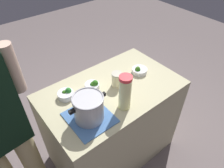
{
  "coord_description": "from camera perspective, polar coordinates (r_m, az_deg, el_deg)",
  "views": [
    {
      "loc": [
        0.78,
        0.96,
        2.01
      ],
      "look_at": [
        0.0,
        0.0,
        0.94
      ],
      "focal_mm": 33.03,
      "sensor_mm": 36.0,
      "label": 1
    }
  ],
  "objects": [
    {
      "name": "broccoli_bowl_front",
      "position": [
        1.83,
        7.47,
        3.78
      ],
      "size": [
        0.14,
        0.14,
        0.07
      ],
      "color": "silver",
      "rests_on": "counter_slab"
    },
    {
      "name": "mason_jar",
      "position": [
        1.66,
        1.35,
        1.3
      ],
      "size": [
        0.09,
        0.09,
        0.12
      ],
      "color": "beige",
      "rests_on": "counter_slab"
    },
    {
      "name": "ground_plane",
      "position": [
        2.36,
        0.0,
        -17.58
      ],
      "size": [
        8.0,
        8.0,
        0.0
      ],
      "primitive_type": "plane",
      "color": "#6D605F"
    },
    {
      "name": "broccoli_bowl_center",
      "position": [
        1.62,
        -12.6,
        -2.76
      ],
      "size": [
        0.12,
        0.12,
        0.08
      ],
      "color": "silver",
      "rests_on": "counter_slab"
    },
    {
      "name": "cooking_pot",
      "position": [
        1.39,
        -6.52,
        -6.47
      ],
      "size": [
        0.28,
        0.21,
        0.19
      ],
      "color": "#B7B7BC",
      "rests_on": "dish_cloth"
    },
    {
      "name": "lemonade_pitcher",
      "position": [
        1.43,
        3.6,
        -2.34
      ],
      "size": [
        0.09,
        0.09,
        0.28
      ],
      "color": "#EBE799",
      "rests_on": "counter_slab"
    },
    {
      "name": "dish_cloth",
      "position": [
        1.46,
        -6.22,
        -9.2
      ],
      "size": [
        0.29,
        0.32,
        0.01
      ],
      "primitive_type": "cube",
      "color": "#456EA6",
      "rests_on": "counter_slab"
    },
    {
      "name": "broccoli_bowl_back",
      "position": [
        1.65,
        -5.38,
        -0.47
      ],
      "size": [
        0.12,
        0.12,
        0.09
      ],
      "color": "silver",
      "rests_on": "counter_slab"
    },
    {
      "name": "counter_slab",
      "position": [
        1.99,
        0.0,
        -10.84
      ],
      "size": [
        1.15,
        0.7,
        0.89
      ],
      "primitive_type": "cube",
      "color": "#B6AF88",
      "rests_on": "ground_plane"
    }
  ]
}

